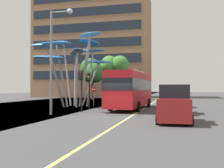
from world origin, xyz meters
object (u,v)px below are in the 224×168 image
object	(u,v)px
red_bus	(131,88)
traffic_light_kerb_far	(89,83)
car_parked_near	(175,105)
car_parked_mid	(176,101)
traffic_light_kerb_near	(81,82)
no_entry_sign	(94,93)
street_lamp	(56,48)
pedestrian	(112,101)
car_parked_far	(175,98)
leaf_sculpture	(71,53)
traffic_light_island_mid	(105,83)

from	to	relation	value
red_bus	traffic_light_kerb_far	bearing A→B (deg)	-167.91
red_bus	traffic_light_kerb_far	world-z (taller)	red_bus
car_parked_near	car_parked_mid	size ratio (longest dim) A/B	1.05
traffic_light_kerb_near	no_entry_sign	distance (m)	6.82
no_entry_sign	street_lamp	bearing A→B (deg)	-91.25
car_parked_mid	no_entry_sign	distance (m)	10.56
red_bus	traffic_light_kerb_near	world-z (taller)	red_bus
car_parked_near	pedestrian	world-z (taller)	car_parked_near
traffic_light_kerb_near	red_bus	bearing A→B (deg)	52.69
red_bus	car_parked_far	size ratio (longest dim) A/B	2.45
car_parked_mid	car_parked_far	bearing A→B (deg)	90.78
traffic_light_kerb_near	street_lamp	distance (m)	3.78
pedestrian	traffic_light_kerb_near	bearing A→B (deg)	-127.02
car_parked_near	traffic_light_kerb_near	bearing A→B (deg)	148.54
car_parked_mid	car_parked_far	distance (m)	7.21
red_bus	traffic_light_kerb_near	distance (m)	5.86
leaf_sculpture	pedestrian	distance (m)	8.77
traffic_light_island_mid	car_parked_mid	size ratio (longest dim) A/B	0.94
traffic_light_kerb_near	traffic_light_kerb_far	size ratio (longest dim) A/B	0.99
traffic_light_island_mid	car_parked_near	world-z (taller)	traffic_light_island_mid
car_parked_mid	car_parked_far	size ratio (longest dim) A/B	0.90
leaf_sculpture	car_parked_mid	bearing A→B (deg)	-26.22
street_lamp	car_parked_far	bearing A→B (deg)	49.72
car_parked_far	pedestrian	distance (m)	7.95
traffic_light_island_mid	pedestrian	bearing A→B (deg)	-67.26
car_parked_far	no_entry_sign	size ratio (longest dim) A/B	1.97
red_bus	street_lamp	distance (m)	9.07
leaf_sculpture	car_parked_far	distance (m)	12.70
car_parked_mid	street_lamp	world-z (taller)	street_lamp
car_parked_mid	traffic_light_kerb_near	bearing A→B (deg)	-172.60
leaf_sculpture	street_lamp	size ratio (longest dim) A/B	1.16
traffic_light_kerb_far	car_parked_far	size ratio (longest dim) A/B	0.82
leaf_sculpture	pedestrian	bearing A→B (deg)	-34.77
traffic_light_island_mid	pedestrian	world-z (taller)	traffic_light_island_mid
traffic_light_island_mid	car_parked_far	size ratio (longest dim) A/B	0.85
traffic_light_kerb_far	street_lamp	world-z (taller)	street_lamp
traffic_light_kerb_near	pedestrian	size ratio (longest dim) A/B	1.97
street_lamp	no_entry_sign	world-z (taller)	street_lamp
traffic_light_kerb_near	no_entry_sign	bearing A→B (deg)	98.73
leaf_sculpture	car_parked_far	bearing A→B (deg)	7.35
no_entry_sign	traffic_light_kerb_far	bearing A→B (deg)	-81.28
leaf_sculpture	no_entry_sign	distance (m)	5.37
car_parked_far	pedestrian	size ratio (longest dim) A/B	2.41
traffic_light_kerb_near	traffic_light_kerb_far	world-z (taller)	traffic_light_kerb_far
traffic_light_island_mid	car_parked_mid	bearing A→B (deg)	-39.87
pedestrian	no_entry_sign	bearing A→B (deg)	128.17
traffic_light_kerb_far	street_lamp	size ratio (longest dim) A/B	0.43
street_lamp	no_entry_sign	xyz separation A→B (m)	(0.20, 9.06, -3.75)
traffic_light_island_mid	leaf_sculpture	bearing A→B (deg)	-167.16
traffic_light_island_mid	no_entry_sign	bearing A→B (deg)	-137.41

